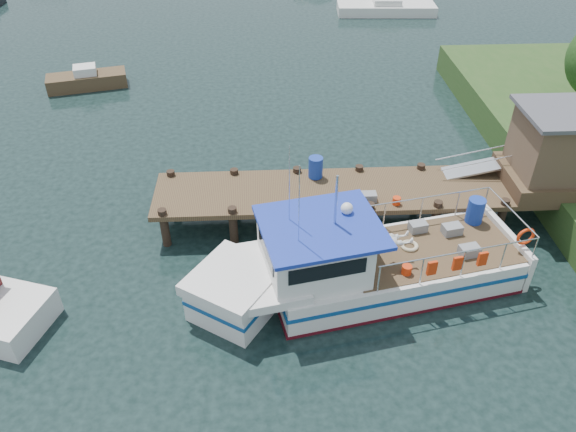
{
  "coord_description": "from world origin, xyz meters",
  "views": [
    {
      "loc": [
        -1.82,
        -17.69,
        13.31
      ],
      "look_at": [
        -1.0,
        -1.5,
        1.3
      ],
      "focal_mm": 35.0,
      "sensor_mm": 36.0,
      "label": 1
    }
  ],
  "objects_px": {
    "dock": "(485,166)",
    "moored_c": "(386,8)",
    "lobster_boat": "(354,267)",
    "moored_rowboat": "(87,80)"
  },
  "relations": [
    {
      "from": "lobster_boat",
      "to": "moored_c",
      "type": "distance_m",
      "value": 31.19
    },
    {
      "from": "dock",
      "to": "lobster_boat",
      "type": "relative_size",
      "value": 1.43
    },
    {
      "from": "lobster_boat",
      "to": "moored_c",
      "type": "bearing_deg",
      "value": 65.4
    },
    {
      "from": "dock",
      "to": "moored_rowboat",
      "type": "relative_size",
      "value": 3.61
    },
    {
      "from": "lobster_boat",
      "to": "moored_c",
      "type": "xyz_separation_m",
      "value": [
        6.96,
        30.4,
        -0.57
      ]
    },
    {
      "from": "lobster_boat",
      "to": "moored_c",
      "type": "relative_size",
      "value": 1.53
    },
    {
      "from": "lobster_boat",
      "to": "moored_c",
      "type": "height_order",
      "value": "lobster_boat"
    },
    {
      "from": "dock",
      "to": "moored_c",
      "type": "distance_m",
      "value": 26.48
    },
    {
      "from": "dock",
      "to": "lobster_boat",
      "type": "bearing_deg",
      "value": -143.55
    },
    {
      "from": "dock",
      "to": "moored_c",
      "type": "xyz_separation_m",
      "value": [
        1.5,
        26.37,
        -1.8
      ]
    }
  ]
}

